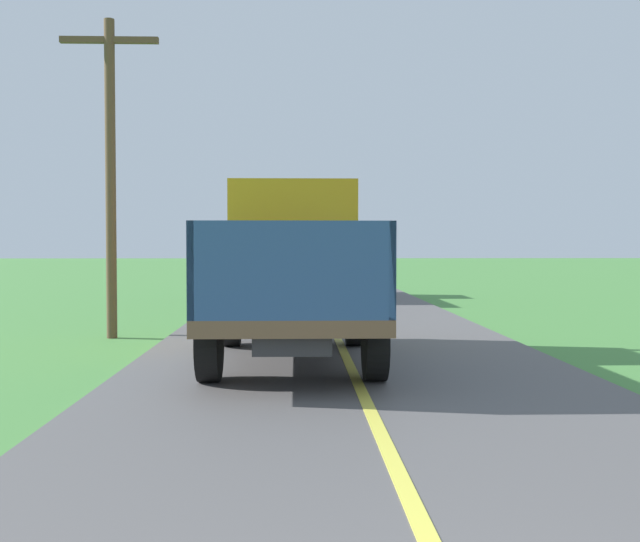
{
  "coord_description": "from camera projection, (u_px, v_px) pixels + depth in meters",
  "views": [
    {
      "loc": [
        -0.78,
        -1.32,
        1.82
      ],
      "look_at": [
        -0.39,
        10.65,
        1.4
      ],
      "focal_mm": 42.68,
      "sensor_mm": 36.0,
      "label": 1
    }
  ],
  "objects": [
    {
      "name": "utility_pole_roadside",
      "position": [
        110.0,
        166.0,
        14.65
      ],
      "size": [
        1.88,
        0.2,
        6.14
      ],
      "color": "brown",
      "rests_on": "ground"
    },
    {
      "name": "banana_truck_near",
      "position": [
        293.0,
        266.0,
        12.14
      ],
      "size": [
        2.38,
        5.82,
        2.8
      ],
      "color": "#2D2D30",
      "rests_on": "road_surface"
    },
    {
      "name": "banana_truck_far",
      "position": [
        301.0,
        255.0,
        26.13
      ],
      "size": [
        2.38,
        5.81,
        2.8
      ],
      "color": "#2D2D30",
      "rests_on": "road_surface"
    }
  ]
}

